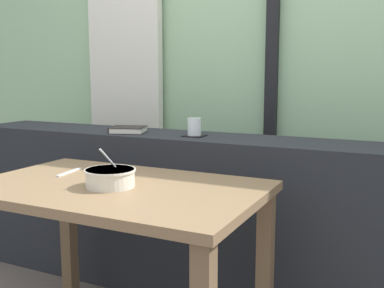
{
  "coord_description": "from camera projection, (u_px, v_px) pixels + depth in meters",
  "views": [
    {
      "loc": [
        0.94,
        -1.54,
        1.14
      ],
      "look_at": [
        -0.03,
        0.47,
        0.8
      ],
      "focal_mm": 43.29,
      "sensor_mm": 36.0,
      "label": 1
    }
  ],
  "objects": [
    {
      "name": "dark_console_ledge",
      "position": [
        205.0,
        216.0,
        2.37
      ],
      "size": [
        2.8,
        0.37,
        0.83
      ],
      "primitive_type": "cube",
      "color": "#23262B",
      "rests_on": "ground"
    },
    {
      "name": "outdoor_backdrop",
      "position": [
        254.0,
        31.0,
        2.87
      ],
      "size": [
        4.8,
        0.08,
        2.8
      ],
      "primitive_type": "cube",
      "color": "#9EC699",
      "rests_on": "ground"
    },
    {
      "name": "closed_book",
      "position": [
        128.0,
        130.0,
        2.45
      ],
      "size": [
        0.22,
        0.2,
        0.03
      ],
      "color": "black",
      "rests_on": "dark_console_ledge"
    },
    {
      "name": "soup_bowl",
      "position": [
        110.0,
        178.0,
        1.73
      ],
      "size": [
        0.19,
        0.19,
        0.15
      ],
      "color": "silver",
      "rests_on": "breakfast_table"
    },
    {
      "name": "fork_utensil",
      "position": [
        69.0,
        172.0,
        1.98
      ],
      "size": [
        0.04,
        0.17,
        0.01
      ],
      "primitive_type": "cube",
      "rotation": [
        0.0,
        0.0,
        0.14
      ],
      "color": "silver",
      "rests_on": "breakfast_table"
    },
    {
      "name": "window_divider_post",
      "position": [
        272.0,
        46.0,
        2.76
      ],
      "size": [
        0.07,
        0.05,
        2.6
      ],
      "primitive_type": "cube",
      "color": "black",
      "rests_on": "ground"
    },
    {
      "name": "juice_glass",
      "position": [
        194.0,
        127.0,
        2.3
      ],
      "size": [
        0.07,
        0.07,
        0.09
      ],
      "color": "white",
      "rests_on": "coaster_square"
    },
    {
      "name": "coaster_square",
      "position": [
        194.0,
        136.0,
        2.31
      ],
      "size": [
        0.1,
        0.1,
        0.0
      ],
      "primitive_type": "cube",
      "color": "black",
      "rests_on": "dark_console_ledge"
    },
    {
      "name": "breakfast_table",
      "position": [
        117.0,
        214.0,
        1.78
      ],
      "size": [
        1.11,
        0.7,
        0.72
      ],
      "color": "brown",
      "rests_on": "ground"
    },
    {
      "name": "curtain_left_panel",
      "position": [
        125.0,
        57.0,
        3.19
      ],
      "size": [
        0.56,
        0.06,
        2.5
      ],
      "primitive_type": "cube",
      "color": "silver",
      "rests_on": "ground"
    }
  ]
}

